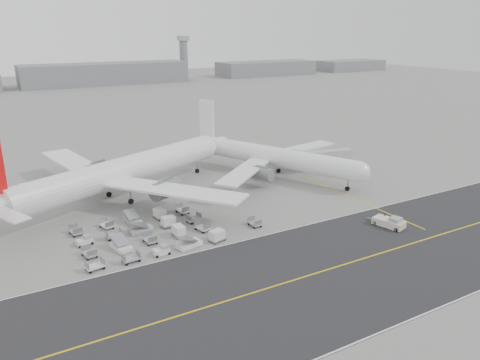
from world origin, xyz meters
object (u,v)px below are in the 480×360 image
control_tower (184,57)px  airliner_b (274,157)px  airliner_a (119,173)px  ground_crew_a (385,218)px  pushback_tug (390,222)px  jet_bridge (327,156)px

control_tower → airliner_b: bearing=-107.8°
airliner_a → airliner_b: bearing=-116.2°
airliner_a → airliner_b: (39.36, -1.60, -1.24)m
airliner_a → airliner_b: airliner_a is taller
control_tower → ground_crew_a: bearing=-105.2°
ground_crew_a → control_tower: bearing=82.5°
control_tower → pushback_tug: control_tower is taller
jet_bridge → ground_crew_a: bearing=-98.8°
control_tower → pushback_tug: bearing=-105.2°
airliner_a → ground_crew_a: 56.57m
airliner_b → control_tower: bearing=47.5°
jet_bridge → airliner_a: bearing=-172.9°
control_tower → jet_bridge: (-61.34, -240.42, -12.28)m
airliner_a → pushback_tug: 57.39m
airliner_b → jet_bridge: airliner_b is taller
control_tower → jet_bridge: control_tower is taller
jet_bridge → pushback_tug: bearing=-98.8°
airliner_a → airliner_b: size_ratio=1.25×
jet_bridge → ground_crew_a: size_ratio=8.27×
airliner_a → jet_bridge: size_ratio=3.95×
airliner_b → ground_crew_a: size_ratio=26.10×
pushback_tug → ground_crew_a: bearing=53.8°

